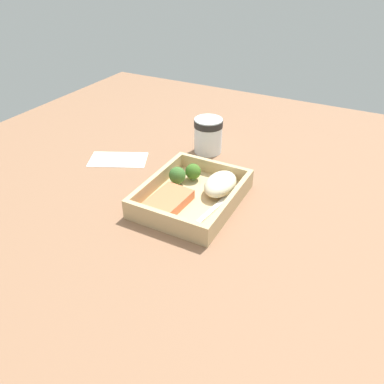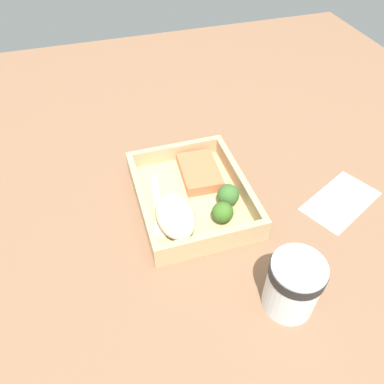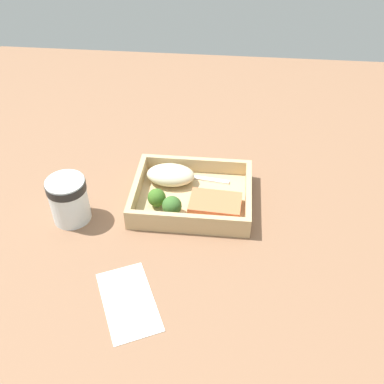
# 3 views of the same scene
# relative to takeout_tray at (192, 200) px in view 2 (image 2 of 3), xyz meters

# --- Properties ---
(ground_plane) EXTENTS (1.60, 1.60, 0.02)m
(ground_plane) POSITION_rel_takeout_tray_xyz_m (0.00, 0.00, -0.02)
(ground_plane) COLOR #876045
(takeout_tray) EXTENTS (0.26, 0.21, 0.01)m
(takeout_tray) POSITION_rel_takeout_tray_xyz_m (0.00, 0.00, 0.00)
(takeout_tray) COLOR tan
(takeout_tray) RESTS_ON ground_plane
(tray_rim) EXTENTS (0.26, 0.21, 0.04)m
(tray_rim) POSITION_rel_takeout_tray_xyz_m (0.00, 0.00, 0.02)
(tray_rim) COLOR tan
(tray_rim) RESTS_ON takeout_tray
(salmon_fillet) EXTENTS (0.11, 0.08, 0.02)m
(salmon_fillet) POSITION_rel_takeout_tray_xyz_m (-0.05, 0.03, 0.02)
(salmon_fillet) COLOR #E56F45
(salmon_fillet) RESTS_ON takeout_tray
(mashed_potatoes) EXTENTS (0.11, 0.07, 0.04)m
(mashed_potatoes) POSITION_rel_takeout_tray_xyz_m (0.05, -0.05, 0.03)
(mashed_potatoes) COLOR beige
(mashed_potatoes) RESTS_ON takeout_tray
(broccoli_floret_1) EXTENTS (0.04, 0.04, 0.04)m
(broccoli_floret_1) POSITION_rel_takeout_tray_xyz_m (0.07, 0.04, 0.03)
(broccoli_floret_1) COLOR #73965E
(broccoli_floret_1) RESTS_ON takeout_tray
(broccoli_floret_2) EXTENTS (0.04, 0.04, 0.05)m
(broccoli_floret_2) POSITION_rel_takeout_tray_xyz_m (0.04, 0.06, 0.03)
(broccoli_floret_2) COLOR #7EAA67
(broccoli_floret_2) RESTS_ON takeout_tray
(fork) EXTENTS (0.16, 0.04, 0.00)m
(fork) POSITION_rel_takeout_tray_xyz_m (0.01, -0.07, 0.01)
(fork) COLOR white
(fork) RESTS_ON takeout_tray
(paper_cup) EXTENTS (0.08, 0.08, 0.10)m
(paper_cup) POSITION_rel_takeout_tray_xyz_m (0.25, 0.08, 0.05)
(paper_cup) COLOR white
(paper_cup) RESTS_ON ground_plane
(receipt_slip) EXTENTS (0.15, 0.18, 0.00)m
(receipt_slip) POSITION_rel_takeout_tray_xyz_m (0.09, 0.28, -0.00)
(receipt_slip) COLOR white
(receipt_slip) RESTS_ON ground_plane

